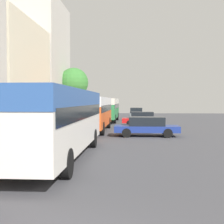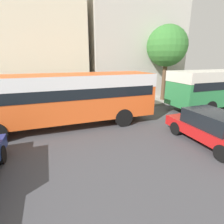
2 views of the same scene
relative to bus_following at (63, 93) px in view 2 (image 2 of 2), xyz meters
The scene contains 6 objects.
building_far_terrace 7.66m from the bus_following, 161.86° to the right, with size 5.26×9.44×8.69m.
building_end_row 11.17m from the bus_following, 133.57° to the left, with size 5.46×8.69×13.11m.
bus_following is the anchor object (origin of this frame).
car_crossing 7.34m from the bus_following, 53.65° to the left, with size 4.05×1.84×1.43m.
pedestrian_near_curb 12.55m from the bus_following, 102.10° to the left, with size 0.40×0.40×1.63m.
street_tree 9.71m from the bus_following, 110.47° to the left, with size 3.28×3.28×6.09m.
Camera 2 is at (7.51, 20.84, 3.60)m, focal length 28.00 mm.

